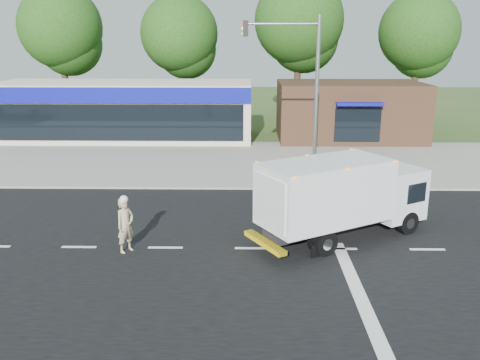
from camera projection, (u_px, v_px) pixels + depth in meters
The scene contains 11 objects.
ground at pixel (252, 249), 17.47m from camera, with size 120.00×120.00×0.00m, color #385123.
road_asphalt at pixel (252, 249), 17.46m from camera, with size 60.00×14.00×0.02m, color black.
sidewalk at pixel (251, 182), 25.34m from camera, with size 60.00×2.40×0.12m, color gray.
parking_apron at pixel (251, 157), 30.94m from camera, with size 60.00×9.00×0.02m, color gray.
lane_markings at pixel (295, 265), 16.14m from camera, with size 55.20×7.00×0.01m.
ems_box_truck at pixel (341, 193), 17.87m from camera, with size 6.82×5.16×2.97m.
emergency_worker at pixel (125, 224), 16.98m from camera, with size 0.77×0.82×2.00m.
retail_strip_mall at pixel (125, 110), 36.26m from camera, with size 18.00×6.20×4.00m.
brown_storefront at pixel (349, 111), 36.04m from camera, with size 10.00×6.70×4.00m.
traffic_signal_pole at pixel (303, 84), 23.41m from camera, with size 3.51×0.25×8.00m.
background_trees at pixel (241, 33), 42.60m from camera, with size 36.77×7.39×12.10m.
Camera 1 is at (-0.14, -16.18, 7.00)m, focal length 38.00 mm.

